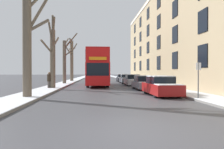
% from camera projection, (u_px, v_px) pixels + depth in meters
% --- Properties ---
extents(ground_plane, '(320.00, 320.00, 0.00)m').
position_uv_depth(ground_plane, '(136.00, 130.00, 5.91)').
color(ground_plane, '#424247').
extents(sidewalk_left, '(2.39, 130.00, 0.16)m').
position_uv_depth(sidewalk_left, '(80.00, 78.00, 58.28)').
color(sidewalk_left, slate).
rests_on(sidewalk_left, ground).
extents(sidewalk_right, '(2.39, 130.00, 0.16)m').
position_uv_depth(sidewalk_right, '(120.00, 78.00, 59.21)').
color(sidewalk_right, slate).
rests_on(sidewalk_right, ground).
extents(terrace_facade_right, '(9.10, 43.70, 13.61)m').
position_uv_depth(terrace_facade_right, '(192.00, 35.00, 26.81)').
color(terrace_facade_right, tan).
rests_on(terrace_facade_right, ground).
extents(bare_tree_left_0, '(3.22, 1.96, 8.57)m').
position_uv_depth(bare_tree_left_0, '(28.00, 34.00, 13.03)').
color(bare_tree_left_0, brown).
rests_on(bare_tree_left_0, ground).
extents(bare_tree_left_1, '(1.50, 3.11, 7.14)m').
position_uv_depth(bare_tree_left_1, '(53.00, 55.00, 20.31)').
color(bare_tree_left_1, brown).
rests_on(bare_tree_left_1, ground).
extents(bare_tree_left_2, '(2.22, 3.48, 7.38)m').
position_uv_depth(bare_tree_left_2, '(65.00, 59.00, 28.81)').
color(bare_tree_left_2, brown).
rests_on(bare_tree_left_2, ground).
extents(bare_tree_left_3, '(2.07, 3.62, 7.85)m').
position_uv_depth(bare_tree_left_3, '(72.00, 60.00, 37.30)').
color(bare_tree_left_3, brown).
rests_on(bare_tree_left_3, ground).
extents(double_decker_bus, '(2.63, 10.46, 4.43)m').
position_uv_depth(double_decker_bus, '(97.00, 66.00, 25.87)').
color(double_decker_bus, red).
rests_on(double_decker_bus, ground).
extents(parked_car_0, '(1.84, 4.51, 1.47)m').
position_uv_depth(parked_car_0, '(161.00, 86.00, 14.94)').
color(parked_car_0, maroon).
rests_on(parked_car_0, ground).
extents(parked_car_1, '(1.81, 4.12, 1.42)m').
position_uv_depth(parked_car_1, '(144.00, 83.00, 20.31)').
color(parked_car_1, slate).
rests_on(parked_car_1, ground).
extents(parked_car_2, '(1.89, 4.11, 1.47)m').
position_uv_depth(parked_car_2, '(133.00, 80.00, 26.46)').
color(parked_car_2, '#9EA3AD').
rests_on(parked_car_2, ground).
extents(parked_car_3, '(1.82, 4.24, 1.46)m').
position_uv_depth(parked_car_3, '(126.00, 79.00, 32.27)').
color(parked_car_3, '#474C56').
rests_on(parked_car_3, ground).
extents(parked_car_4, '(1.73, 4.10, 1.44)m').
position_uv_depth(parked_car_4, '(122.00, 78.00, 37.99)').
color(parked_car_4, black).
rests_on(parked_car_4, ground).
extents(pedestrian_left_sidewalk, '(0.38, 0.38, 1.76)m').
position_uv_depth(pedestrian_left_sidewalk, '(49.00, 80.00, 20.26)').
color(pedestrian_left_sidewalk, '#4C4742').
rests_on(pedestrian_left_sidewalk, ground).
extents(street_sign_post, '(0.32, 0.07, 2.34)m').
position_uv_depth(street_sign_post, '(198.00, 78.00, 12.16)').
color(street_sign_post, '#4C4F54').
rests_on(street_sign_post, ground).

